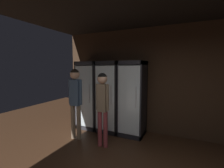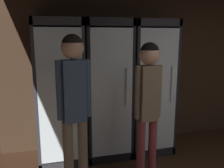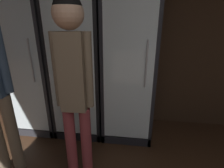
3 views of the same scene
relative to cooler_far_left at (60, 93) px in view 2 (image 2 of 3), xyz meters
The scene contains 6 objects.
wall_back 2.20m from the cooler_far_left, ahead, with size 6.00×0.06×2.80m, color #382619.
cooler_far_left is the anchor object (origin of this frame).
cooler_left 0.65m from the cooler_far_left, ahead, with size 0.62×0.66×1.92m.
cooler_center 1.29m from the cooler_far_left, ahead, with size 0.62×0.66×1.92m.
shopper_near 0.89m from the cooler_far_left, 82.80° to the right, with size 0.35×0.23×1.73m.
shopper_far 1.31m from the cooler_far_left, 46.56° to the right, with size 0.31×0.22×1.64m.
Camera 2 is at (-2.24, -0.55, 1.71)m, focal length 38.45 mm.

